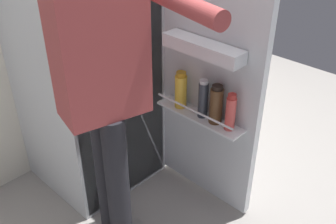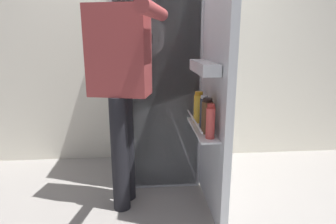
% 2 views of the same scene
% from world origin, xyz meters
% --- Properties ---
extents(ground_plane, '(5.18, 5.18, 0.00)m').
position_xyz_m(ground_plane, '(0.00, 0.00, 0.00)').
color(ground_plane, gray).
extents(refrigerator, '(0.71, 1.31, 1.78)m').
position_xyz_m(refrigerator, '(0.03, 0.52, 0.89)').
color(refrigerator, silver).
rests_on(refrigerator, ground_plane).
extents(person, '(0.54, 0.75, 1.63)m').
position_xyz_m(person, '(-0.25, 0.05, 0.97)').
color(person, black).
rests_on(person, ground_plane).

